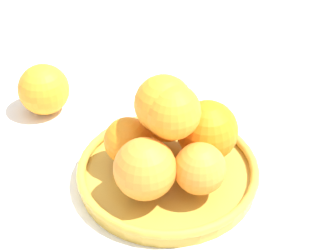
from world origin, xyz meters
TOP-DOWN VIEW (x-y plane):
  - ground_plane at (0.00, 0.00)m, footprint 4.00×4.00m
  - fruit_bowl at (0.00, 0.00)m, footprint 0.25×0.25m
  - orange_pile at (-0.00, 0.00)m, footprint 0.18×0.19m
  - stray_orange at (0.20, -0.15)m, footprint 0.08×0.08m
  - drinking_glass at (0.20, 0.07)m, footprint 0.07×0.07m

SIDE VIEW (x-z plane):
  - ground_plane at x=0.00m, z-range 0.00..0.00m
  - fruit_bowl at x=0.00m, z-range 0.00..0.03m
  - stray_orange at x=0.20m, z-range 0.00..0.08m
  - drinking_glass at x=0.20m, z-range 0.00..0.11m
  - orange_pile at x=0.00m, z-range 0.01..0.15m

